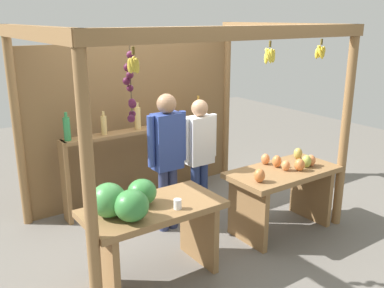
{
  "coord_description": "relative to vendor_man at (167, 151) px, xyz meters",
  "views": [
    {
      "loc": [
        -2.55,
        -3.87,
        2.35
      ],
      "look_at": [
        0.0,
        -0.21,
        1.03
      ],
      "focal_mm": 40.16,
      "sensor_mm": 36.0,
      "label": 1
    }
  ],
  "objects": [
    {
      "name": "vendor_man",
      "position": [
        0.0,
        0.0,
        0.0
      ],
      "size": [
        0.48,
        0.21,
        1.57
      ],
      "rotation": [
        0.0,
        0.0,
        0.03
      ],
      "color": "navy",
      "rests_on": "ground"
    },
    {
      "name": "market_stall",
      "position": [
        0.2,
        0.5,
        0.41
      ],
      "size": [
        3.13,
        2.2,
        2.28
      ],
      "color": "olive",
      "rests_on": "ground"
    },
    {
      "name": "fruit_counter_right",
      "position": [
        1.04,
        -0.75,
        -0.39
      ],
      "size": [
        1.26,
        0.64,
        0.88
      ],
      "color": "olive",
      "rests_on": "ground"
    },
    {
      "name": "ground_plane",
      "position": [
        0.21,
        0.03,
        -0.94
      ],
      "size": [
        12.0,
        12.0,
        0.0
      ],
      "primitive_type": "plane",
      "color": "slate",
      "rests_on": "ground"
    },
    {
      "name": "bottle_shelf_unit",
      "position": [
        0.08,
        0.82,
        -0.15
      ],
      "size": [
        2.0,
        0.22,
        1.34
      ],
      "color": "olive",
      "rests_on": "ground"
    },
    {
      "name": "fruit_counter_left",
      "position": [
        -0.73,
        -0.76,
        -0.28
      ],
      "size": [
        1.26,
        0.67,
        1.02
      ],
      "color": "olive",
      "rests_on": "ground"
    },
    {
      "name": "vendor_woman",
      "position": [
        0.5,
        0.08,
        -0.09
      ],
      "size": [
        0.48,
        0.2,
        1.44
      ],
      "rotation": [
        0.0,
        0.0,
        -0.12
      ],
      "color": "navy",
      "rests_on": "ground"
    }
  ]
}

